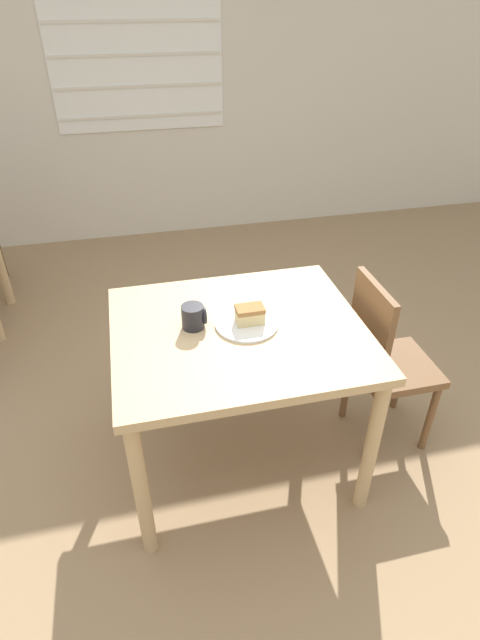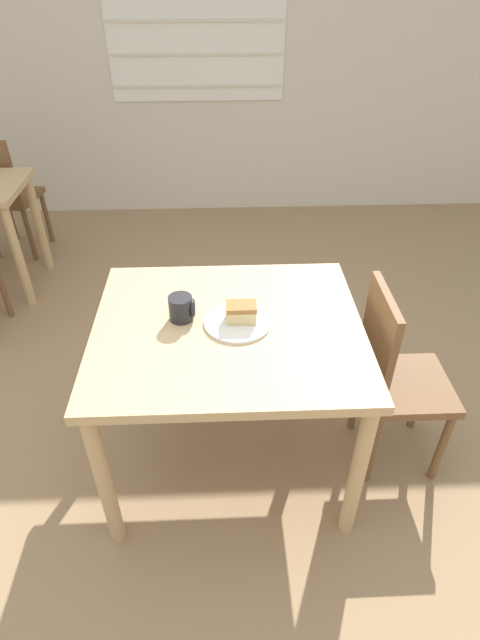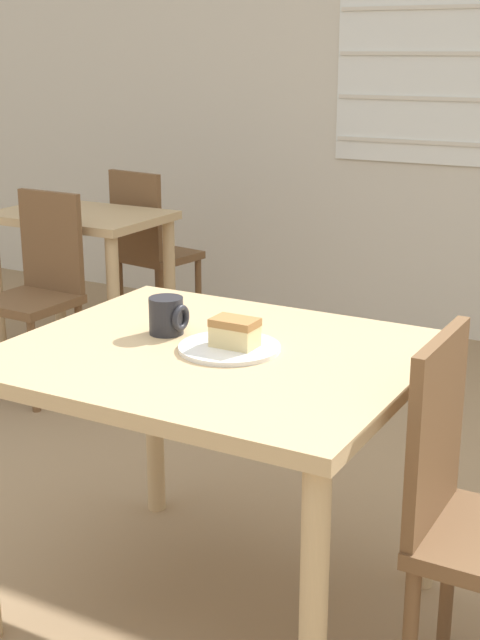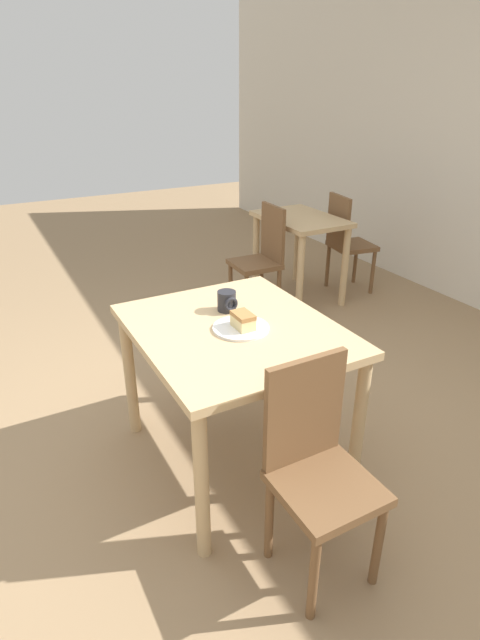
# 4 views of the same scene
# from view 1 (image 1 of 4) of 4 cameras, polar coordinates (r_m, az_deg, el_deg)

# --- Properties ---
(ground_plane) EXTENTS (14.00, 14.00, 0.00)m
(ground_plane) POSITION_cam_1_polar(r_m,az_deg,el_deg) (2.43, -0.99, -19.45)
(ground_plane) COLOR #997A56
(wall_back) EXTENTS (10.00, 0.09, 2.80)m
(wall_back) POSITION_cam_1_polar(r_m,az_deg,el_deg) (4.48, -10.50, 26.64)
(wall_back) COLOR beige
(wall_back) RESTS_ON ground_plane
(dining_table_near) EXTENTS (1.04, 0.89, 0.77)m
(dining_table_near) POSITION_cam_1_polar(r_m,az_deg,el_deg) (2.12, -0.14, -3.27)
(dining_table_near) COLOR tan
(dining_table_near) RESTS_ON ground_plane
(chair_near_window) EXTENTS (0.36, 0.36, 0.91)m
(chair_near_window) POSITION_cam_1_polar(r_m,az_deg,el_deg) (2.44, 16.14, -4.38)
(chair_near_window) COLOR brown
(chair_near_window) RESTS_ON ground_plane
(plate) EXTENTS (0.26, 0.26, 0.01)m
(plate) POSITION_cam_1_polar(r_m,az_deg,el_deg) (2.08, 0.76, -0.45)
(plate) COLOR white
(plate) RESTS_ON dining_table_near
(cake_slice) EXTENTS (0.12, 0.08, 0.07)m
(cake_slice) POSITION_cam_1_polar(r_m,az_deg,el_deg) (2.06, 1.13, 0.64)
(cake_slice) COLOR #E5CC89
(cake_slice) RESTS_ON plate
(coffee_mug) EXTENTS (0.10, 0.09, 0.10)m
(coffee_mug) POSITION_cam_1_polar(r_m,az_deg,el_deg) (2.05, -5.29, 0.39)
(coffee_mug) COLOR #232328
(coffee_mug) RESTS_ON dining_table_near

